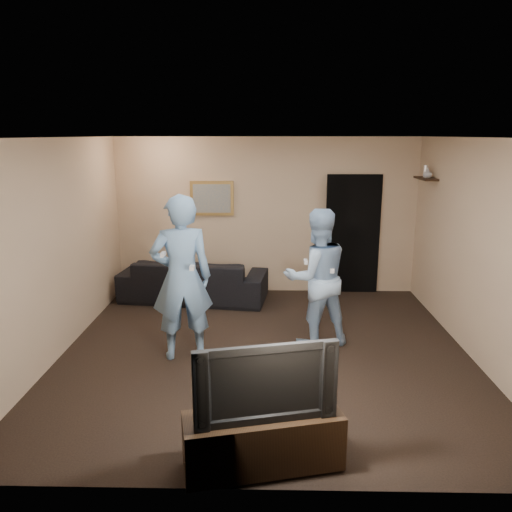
{
  "coord_description": "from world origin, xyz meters",
  "views": [
    {
      "loc": [
        0.01,
        -5.77,
        2.64
      ],
      "look_at": [
        -0.12,
        0.3,
        1.15
      ],
      "focal_mm": 35.0,
      "sensor_mm": 36.0,
      "label": 1
    }
  ],
  "objects_px": {
    "television": "(263,378)",
    "wii_player_right": "(317,278)",
    "tv_console": "(263,440)",
    "wii_player_left": "(182,278)",
    "sofa": "(194,279)"
  },
  "relations": [
    {
      "from": "television",
      "to": "wii_player_right",
      "type": "relative_size",
      "value": 0.64
    },
    {
      "from": "tv_console",
      "to": "wii_player_right",
      "type": "xyz_separation_m",
      "value": [
        0.65,
        2.53,
        0.63
      ]
    },
    {
      "from": "wii_player_left",
      "to": "tv_console",
      "type": "bearing_deg",
      "value": -64.84
    },
    {
      "from": "sofa",
      "to": "television",
      "type": "distance_m",
      "value": 4.41
    },
    {
      "from": "television",
      "to": "wii_player_left",
      "type": "bearing_deg",
      "value": 102.02
    },
    {
      "from": "sofa",
      "to": "tv_console",
      "type": "height_order",
      "value": "sofa"
    },
    {
      "from": "television",
      "to": "wii_player_left",
      "type": "distance_m",
      "value": 2.31
    },
    {
      "from": "television",
      "to": "wii_player_right",
      "type": "xyz_separation_m",
      "value": [
        0.65,
        2.53,
        0.08
      ]
    },
    {
      "from": "sofa",
      "to": "wii_player_right",
      "type": "height_order",
      "value": "wii_player_right"
    },
    {
      "from": "tv_console",
      "to": "wii_player_left",
      "type": "relative_size",
      "value": 0.64
    },
    {
      "from": "television",
      "to": "wii_player_right",
      "type": "distance_m",
      "value": 2.61
    },
    {
      "from": "television",
      "to": "sofa",
      "type": "bearing_deg",
      "value": 92.2
    },
    {
      "from": "television",
      "to": "wii_player_left",
      "type": "xyz_separation_m",
      "value": [
        -0.98,
        2.08,
        0.19
      ]
    },
    {
      "from": "tv_console",
      "to": "wii_player_left",
      "type": "distance_m",
      "value": 2.41
    },
    {
      "from": "tv_console",
      "to": "wii_player_right",
      "type": "bearing_deg",
      "value": 62.38
    }
  ]
}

